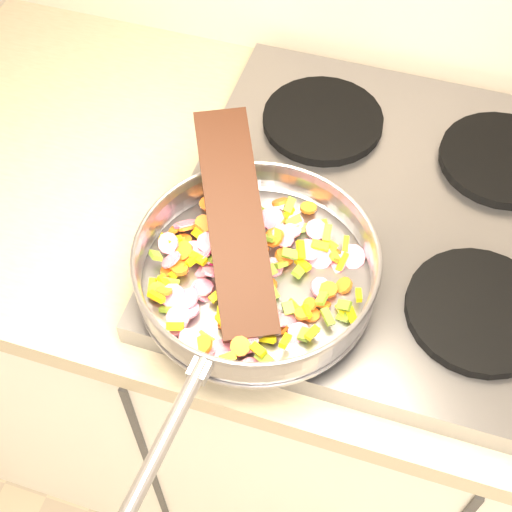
% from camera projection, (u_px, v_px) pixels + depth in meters
% --- Properties ---
extents(cooktop, '(0.60, 0.60, 0.04)m').
position_uv_depth(cooktop, '(390.00, 218.00, 1.04)').
color(cooktop, '#939399').
rests_on(cooktop, counter_top).
extents(grate_fl, '(0.19, 0.19, 0.02)m').
position_uv_depth(grate_fl, '(271.00, 257.00, 0.97)').
color(grate_fl, black).
rests_on(grate_fl, cooktop).
extents(grate_fr, '(0.19, 0.19, 0.02)m').
position_uv_depth(grate_fr, '(479.00, 311.00, 0.92)').
color(grate_fr, black).
rests_on(grate_fr, cooktop).
extents(grate_bl, '(0.19, 0.19, 0.02)m').
position_uv_depth(grate_bl, '(323.00, 120.00, 1.12)').
color(grate_bl, black).
rests_on(grate_bl, cooktop).
extents(grate_br, '(0.19, 0.19, 0.02)m').
position_uv_depth(grate_br, '(503.00, 159.00, 1.07)').
color(grate_br, black).
rests_on(grate_br, cooktop).
extents(saute_pan, '(0.36, 0.52, 0.06)m').
position_uv_depth(saute_pan, '(255.00, 267.00, 0.91)').
color(saute_pan, '#9E9EA5').
rests_on(saute_pan, grate_fl).
extents(vegetable_heap, '(0.28, 0.29, 0.05)m').
position_uv_depth(vegetable_heap, '(246.00, 270.00, 0.92)').
color(vegetable_heap, olive).
rests_on(vegetable_heap, saute_pan).
extents(wooden_spatula, '(0.20, 0.30, 0.11)m').
position_uv_depth(wooden_spatula, '(235.00, 219.00, 0.91)').
color(wooden_spatula, black).
rests_on(wooden_spatula, saute_pan).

